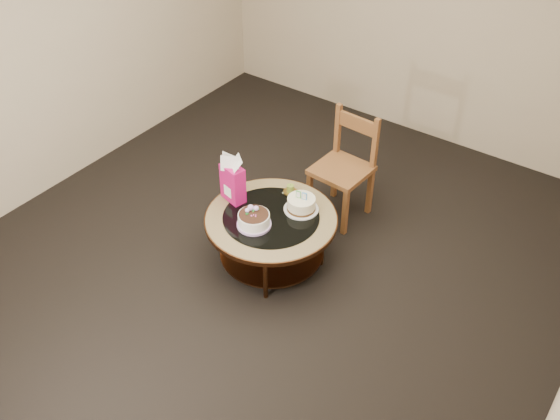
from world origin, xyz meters
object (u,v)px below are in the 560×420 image
Objects in this scene: coffee_table at (271,224)px; cream_cake at (301,204)px; dining_chair at (344,167)px; gift_bag at (233,179)px; decorated_cake at (254,220)px.

cream_cake is (0.14, 0.20, 0.13)m from coffee_table.
coffee_table is 0.88m from dining_chair.
coffee_table is at bearing -94.32° from dining_chair.
gift_bag is 1.01m from dining_chair.
gift_bag is (-0.33, 0.16, 0.15)m from decorated_cake.
cream_cake is 0.56m from gift_bag.
gift_bag reaches higher than cream_cake.
cream_cake is 0.68× the size of gift_bag.
decorated_cake is 0.96× the size of cream_cake.
dining_chair is at bearing 74.69° from gift_bag.
cream_cake is 0.67m from dining_chair.
dining_chair is (0.17, 1.03, -0.03)m from decorated_cake.
decorated_cake is 1.04m from dining_chair.
cream_cake is (0.18, 0.36, 0.00)m from decorated_cake.
gift_bag is at bearing -115.85° from dining_chair.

